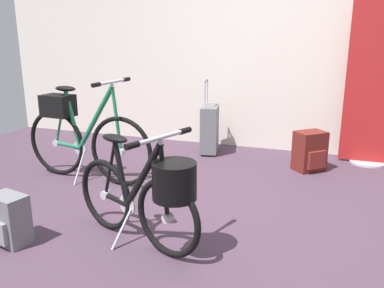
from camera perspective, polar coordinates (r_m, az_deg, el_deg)
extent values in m
plane|color=#473342|center=(2.86, 1.34, -12.02)|extent=(6.80, 6.80, 0.00)
cube|color=silver|center=(4.74, 10.27, 16.31)|extent=(6.80, 0.10, 2.83)
cylinder|color=#B7B7BC|center=(4.63, 23.70, -2.37)|extent=(0.36, 0.36, 0.02)
cube|color=#A51E1E|center=(4.47, 24.84, 7.79)|extent=(0.60, 0.02, 1.63)
torus|color=black|center=(2.45, -3.48, -10.46)|extent=(0.49, 0.21, 0.50)
cylinder|color=#B7B7BC|center=(2.45, -3.48, -10.46)|extent=(0.07, 0.07, 0.06)
torus|color=black|center=(2.84, -12.18, -7.05)|extent=(0.49, 0.21, 0.50)
cylinder|color=#B7B7BC|center=(2.84, -12.18, -7.05)|extent=(0.07, 0.07, 0.06)
cylinder|color=black|center=(2.76, -10.72, -7.76)|extent=(0.22, 0.11, 0.05)
cylinder|color=black|center=(2.49, -7.00, -4.58)|extent=(0.34, 0.16, 0.49)
cylinder|color=black|center=(2.64, -10.04, -4.12)|extent=(0.13, 0.08, 0.42)
cylinder|color=black|center=(2.76, -10.72, -7.76)|extent=(0.22, 0.10, 0.04)
cylinder|color=black|center=(2.37, -3.98, -5.39)|extent=(0.08, 0.05, 0.45)
cylinder|color=black|center=(2.72, -11.57, -3.49)|extent=(0.15, 0.07, 0.41)
ellipsoid|color=black|center=(2.61, -10.94, 0.80)|extent=(0.24, 0.16, 0.05)
cylinder|color=#B7B7BC|center=(2.31, -4.51, 0.44)|extent=(0.03, 0.03, 0.04)
cylinder|color=#B7B7BC|center=(2.31, -4.52, 0.92)|extent=(0.17, 0.42, 0.03)
cylinder|color=black|center=(2.16, -8.53, -0.22)|extent=(0.06, 0.10, 0.04)
cylinder|color=black|center=(2.47, -1.01, 1.91)|extent=(0.06, 0.10, 0.04)
cylinder|color=#B7B7BC|center=(2.69, -9.18, -8.50)|extent=(0.14, 0.06, 0.14)
cylinder|color=#B7B7BC|center=(2.66, -9.94, -11.78)|extent=(0.08, 0.19, 0.24)
cylinder|color=black|center=(2.31, -2.52, -5.26)|extent=(0.33, 0.33, 0.22)
torus|color=black|center=(3.59, -10.06, -1.06)|extent=(0.63, 0.09, 0.63)
cylinder|color=#B7B7BC|center=(3.59, -10.06, -1.06)|extent=(0.06, 0.05, 0.06)
torus|color=black|center=(4.03, -18.70, 0.16)|extent=(0.63, 0.09, 0.63)
cylinder|color=#B7B7BC|center=(4.03, -18.70, 0.16)|extent=(0.06, 0.05, 0.06)
cylinder|color=#1E724C|center=(3.94, -17.20, -0.16)|extent=(0.28, 0.06, 0.05)
cylinder|color=#1E724C|center=(3.67, -13.57, 3.55)|extent=(0.43, 0.08, 0.61)
cylinder|color=#1E724C|center=(3.83, -16.58, 3.35)|extent=(0.15, 0.05, 0.53)
cylinder|color=#1E724C|center=(3.94, -17.20, -0.16)|extent=(0.28, 0.05, 0.04)
cylinder|color=#1E724C|center=(3.54, -10.66, 3.42)|extent=(0.09, 0.04, 0.57)
cylinder|color=#1E724C|center=(3.92, -18.14, 3.60)|extent=(0.18, 0.04, 0.51)
ellipsoid|color=black|center=(3.82, -17.58, 7.52)|extent=(0.23, 0.11, 0.05)
cylinder|color=#B7B7BC|center=(3.50, -11.30, 8.32)|extent=(0.03, 0.03, 0.04)
cylinder|color=#B7B7BC|center=(3.50, -11.32, 8.65)|extent=(0.06, 0.44, 0.03)
cylinder|color=black|center=(3.33, -13.50, 8.18)|extent=(0.04, 0.09, 0.04)
cylinder|color=black|center=(3.68, -9.35, 9.06)|extent=(0.04, 0.09, 0.04)
cylinder|color=#B7B7BC|center=(3.86, -15.63, -0.50)|extent=(0.14, 0.03, 0.14)
cylinder|color=#B7B7BC|center=(3.80, -15.71, -3.21)|extent=(0.03, 0.19, 0.29)
cube|color=black|center=(3.91, -18.52, 5.20)|extent=(0.29, 0.22, 0.20)
cube|color=slate|center=(4.55, 2.52, 2.17)|extent=(0.24, 0.39, 0.52)
cylinder|color=#B7B7BC|center=(4.36, 1.83, 6.97)|extent=(0.02, 0.02, 0.28)
cylinder|color=#B7B7BC|center=(4.59, 2.17, 7.38)|extent=(0.02, 0.02, 0.28)
cylinder|color=slate|center=(4.46, 2.02, 8.96)|extent=(0.06, 0.23, 0.02)
cylinder|color=black|center=(4.49, 3.00, -1.45)|extent=(0.04, 0.03, 0.04)
cylinder|color=black|center=(4.73, 3.30, -0.57)|extent=(0.04, 0.03, 0.04)
cube|color=slate|center=(2.87, -24.51, -9.71)|extent=(0.28, 0.21, 0.33)
cube|color=maroon|center=(4.14, 16.39, -0.96)|extent=(0.35, 0.34, 0.40)
cube|color=maroon|center=(4.07, 17.37, -2.18)|extent=(0.17, 0.16, 0.17)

